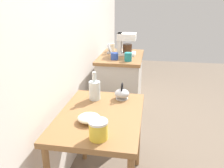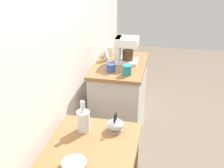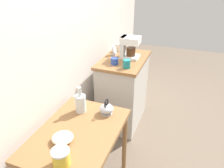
# 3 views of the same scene
# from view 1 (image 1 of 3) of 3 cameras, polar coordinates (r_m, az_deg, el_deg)

# --- Properties ---
(ground_plane) EXTENTS (8.00, 8.00, 0.00)m
(ground_plane) POSITION_cam_1_polar(r_m,az_deg,el_deg) (2.68, 0.37, -15.40)
(ground_plane) COLOR #6B5B4C
(back_wall) EXTENTS (4.40, 0.10, 2.80)m
(back_wall) POSITION_cam_1_polar(r_m,az_deg,el_deg) (2.39, -9.44, 16.04)
(back_wall) COLOR silver
(back_wall) RESTS_ON ground_plane
(wooden_table) EXTENTS (0.88, 0.62, 0.75)m
(wooden_table) POSITION_cam_1_polar(r_m,az_deg,el_deg) (1.82, -2.74, -9.94)
(wooden_table) COLOR olive
(wooden_table) RESTS_ON ground_plane
(kitchen_counter) EXTENTS (0.78, 0.51, 0.92)m
(kitchen_counter) POSITION_cam_1_polar(r_m,az_deg,el_deg) (2.98, 2.11, -1.58)
(kitchen_counter) COLOR #BCB7AD
(kitchen_counter) RESTS_ON ground_plane
(bowl_stoneware) EXTENTS (0.16, 0.16, 0.05)m
(bowl_stoneware) POSITION_cam_1_polar(r_m,az_deg,el_deg) (1.66, -5.68, -8.27)
(bowl_stoneware) COLOR beige
(bowl_stoneware) RESTS_ON wooden_table
(teakettle) EXTENTS (0.15, 0.13, 0.15)m
(teakettle) POSITION_cam_1_polar(r_m,az_deg,el_deg) (2.01, 2.45, -2.33)
(teakettle) COLOR #B2B5BA
(teakettle) RESTS_ON wooden_table
(glass_carafe_vase) EXTENTS (0.10, 0.10, 0.24)m
(glass_carafe_vase) POSITION_cam_1_polar(r_m,az_deg,el_deg) (1.99, -4.28, -1.39)
(glass_carafe_vase) COLOR silver
(glass_carafe_vase) RESTS_ON wooden_table
(canister_enamel) EXTENTS (0.12, 0.12, 0.12)m
(canister_enamel) POSITION_cam_1_polar(r_m,az_deg,el_deg) (1.45, -3.37, -11.09)
(canister_enamel) COLOR gold
(canister_enamel) RESTS_ON wooden_table
(coffee_maker) EXTENTS (0.18, 0.22, 0.26)m
(coffee_maker) POSITION_cam_1_polar(r_m,az_deg,el_deg) (2.85, 3.17, 9.96)
(coffee_maker) COLOR white
(coffee_maker) RESTS_ON kitchen_counter
(mug_blue) EXTENTS (0.09, 0.08, 0.08)m
(mug_blue) POSITION_cam_1_polar(r_m,az_deg,el_deg) (2.64, 0.62, 6.86)
(mug_blue) COLOR #2D4CAD
(mug_blue) RESTS_ON kitchen_counter
(mug_small_cream) EXTENTS (0.08, 0.08, 0.10)m
(mug_small_cream) POSITION_cam_1_polar(r_m,az_deg,el_deg) (3.07, -0.08, 8.98)
(mug_small_cream) COLOR beige
(mug_small_cream) RESTS_ON kitchen_counter
(mug_dark_teal) EXTENTS (0.09, 0.08, 0.09)m
(mug_dark_teal) POSITION_cam_1_polar(r_m,az_deg,el_deg) (2.57, 3.97, 6.65)
(mug_dark_teal) COLOR teal
(mug_dark_teal) RESTS_ON kitchen_counter
(table_clock) EXTENTS (0.11, 0.05, 0.12)m
(table_clock) POSITION_cam_1_polar(r_m,az_deg,el_deg) (2.93, -0.61, 8.52)
(table_clock) COLOR #B2B5BA
(table_clock) RESTS_ON kitchen_counter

